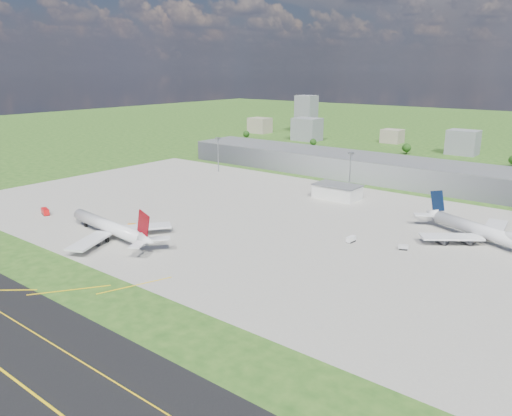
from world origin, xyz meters
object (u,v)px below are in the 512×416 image
Objects in this scene: van_white_near at (351,239)px; van_white_far at (403,247)px; airliner_blue_quad at (491,234)px; fire_truck at (45,212)px; tug_yellow at (132,226)px; airliner_red_twin at (111,228)px.

van_white_far is at bearing -72.40° from van_white_near.
fire_truck is (-198.59, -96.80, -3.54)m from airliner_blue_quad.
airliner_blue_quad is 15.51× the size of tug_yellow.
fire_truck is 161.21m from van_white_near.
fire_truck is 183.82m from van_white_far.
fire_truck is 1.71× the size of van_white_far.
van_white_near is (88.75, 63.35, -3.67)m from airliner_red_twin.
van_white_near is 1.15× the size of van_white_far.
van_white_far is (-27.44, -29.73, -4.07)m from airliner_blue_quad.
airliner_red_twin is 109.10m from van_white_near.
airliner_blue_quad is 40.67m from van_white_far.
airliner_blue_quad is at bearing 43.52° from fire_truck.
fire_truck is (-60.07, 1.37, -3.33)m from airliner_red_twin.
airliner_red_twin reaches higher than van_white_far.
airliner_blue_quad is 12.68× the size of van_white_near.
tug_yellow is at bearing -126.59° from airliner_blue_quad.
tug_yellow is at bearing -64.45° from airliner_red_twin.
van_white_near is (94.41, 47.61, 0.34)m from tug_yellow.
fire_truck is 1.82× the size of tug_yellow.
tug_yellow is (54.41, 14.37, -0.67)m from fire_truck.
fire_truck reaches higher than tug_yellow.
airliner_blue_quad is 60.86m from van_white_near.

